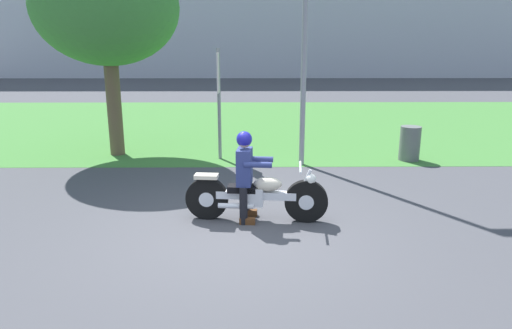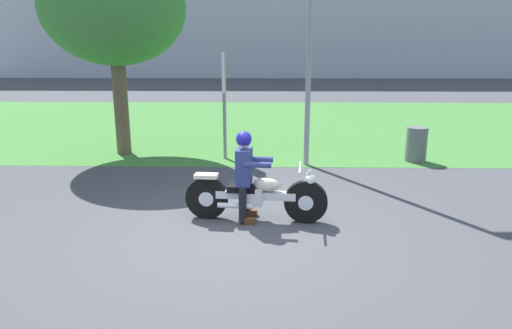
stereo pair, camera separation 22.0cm
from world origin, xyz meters
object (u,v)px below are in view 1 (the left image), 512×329
Objects in this scene: motorcycle_lead at (257,196)px; tree_roadside at (106,8)px; trash_can at (410,143)px; rider_lead at (246,169)px; sign_banner at (219,87)px.

tree_roadside is (-3.44, 4.51, 3.10)m from motorcycle_lead.
motorcycle_lead is at bearing -133.96° from trash_can.
rider_lead is (-0.17, 0.02, 0.42)m from motorcycle_lead.
sign_banner is at bearing 107.21° from motorcycle_lead.
tree_roadside reaches higher than trash_can.
sign_banner is at bearing -10.58° from tree_roadside.
trash_can is at bearing 51.54° from motorcycle_lead.
rider_lead is 0.29× the size of tree_roadside.
trash_can is 0.31× the size of sign_banner.
motorcycle_lead is 6.47m from tree_roadside.
motorcycle_lead is 5.31m from trash_can.
sign_banner is (-0.83, 4.02, 1.32)m from motorcycle_lead.
motorcycle_lead is 2.72× the size of trash_can.
tree_roadside is at bearing 174.53° from trash_can.
sign_banner is at bearing 104.95° from rider_lead.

